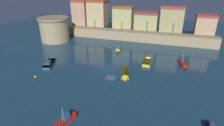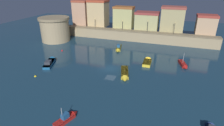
{
  "view_description": "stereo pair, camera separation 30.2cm",
  "coord_description": "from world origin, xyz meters",
  "px_view_note": "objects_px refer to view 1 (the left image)",
  "views": [
    {
      "loc": [
        12.72,
        -37.39,
        18.76
      ],
      "look_at": [
        0.0,
        1.29,
        0.89
      ],
      "focal_mm": 29.38,
      "sensor_mm": 36.0,
      "label": 1
    },
    {
      "loc": [
        13.01,
        -37.29,
        18.76
      ],
      "look_at": [
        0.0,
        1.29,
        0.89
      ],
      "focal_mm": 29.38,
      "sensor_mm": 36.0,
      "label": 2
    }
  ],
  "objects_px": {
    "quay_lamp_3": "(174,26)",
    "moored_boat_4": "(68,118)",
    "quay_lamp_2": "(147,24)",
    "moored_boat_6": "(183,65)",
    "mooring_buoy_1": "(62,51)",
    "moored_boat_0": "(50,62)",
    "moored_boat_5": "(147,61)",
    "quay_lamp_0": "(94,21)",
    "moored_boat_2": "(118,48)",
    "mooring_buoy_0": "(35,77)",
    "fortress_tower": "(54,29)",
    "moored_boat_3": "(125,74)",
    "quay_lamp_1": "(122,24)"
  },
  "relations": [
    {
      "from": "moored_boat_6",
      "to": "mooring_buoy_1",
      "type": "distance_m",
      "value": 34.3
    },
    {
      "from": "quay_lamp_0",
      "to": "moored_boat_3",
      "type": "xyz_separation_m",
      "value": [
        18.61,
        -26.96,
        -5.45
      ]
    },
    {
      "from": "moored_boat_2",
      "to": "fortress_tower",
      "type": "bearing_deg",
      "value": -106.8
    },
    {
      "from": "moored_boat_3",
      "to": "mooring_buoy_0",
      "type": "bearing_deg",
      "value": -86.56
    },
    {
      "from": "moored_boat_4",
      "to": "fortress_tower",
      "type": "bearing_deg",
      "value": 54.26
    },
    {
      "from": "quay_lamp_3",
      "to": "moored_boat_2",
      "type": "relative_size",
      "value": 0.58
    },
    {
      "from": "quay_lamp_0",
      "to": "moored_boat_6",
      "type": "height_order",
      "value": "quay_lamp_0"
    },
    {
      "from": "quay_lamp_0",
      "to": "moored_boat_2",
      "type": "distance_m",
      "value": 17.46
    },
    {
      "from": "moored_boat_0",
      "to": "mooring_buoy_0",
      "type": "xyz_separation_m",
      "value": [
        1.19,
        -7.11,
        -0.45
      ]
    },
    {
      "from": "moored_boat_6",
      "to": "mooring_buoy_0",
      "type": "xyz_separation_m",
      "value": [
        -30.7,
        -15.99,
        -0.4
      ]
    },
    {
      "from": "fortress_tower",
      "to": "moored_boat_5",
      "type": "bearing_deg",
      "value": -15.96
    },
    {
      "from": "quay_lamp_0",
      "to": "moored_boat_5",
      "type": "xyz_separation_m",
      "value": [
        22.28,
        -18.24,
        -5.42
      ]
    },
    {
      "from": "quay_lamp_3",
      "to": "moored_boat_4",
      "type": "height_order",
      "value": "quay_lamp_3"
    },
    {
      "from": "quay_lamp_3",
      "to": "moored_boat_3",
      "type": "bearing_deg",
      "value": -108.68
    },
    {
      "from": "fortress_tower",
      "to": "quay_lamp_2",
      "type": "distance_m",
      "value": 31.72
    },
    {
      "from": "moored_boat_3",
      "to": "moored_boat_4",
      "type": "distance_m",
      "value": 16.86
    },
    {
      "from": "moored_boat_3",
      "to": "moored_boat_5",
      "type": "xyz_separation_m",
      "value": [
        3.67,
        8.72,
        0.03
      ]
    },
    {
      "from": "fortress_tower",
      "to": "mooring_buoy_0",
      "type": "distance_m",
      "value": 27.64
    },
    {
      "from": "quay_lamp_3",
      "to": "moored_boat_3",
      "type": "xyz_separation_m",
      "value": [
        -9.11,
        -26.96,
        -5.62
      ]
    },
    {
      "from": "moored_boat_3",
      "to": "quay_lamp_1",
      "type": "bearing_deg",
      "value": -179.03
    },
    {
      "from": "quay_lamp_1",
      "to": "moored_boat_0",
      "type": "distance_m",
      "value": 29.18
    },
    {
      "from": "mooring_buoy_0",
      "to": "moored_boat_4",
      "type": "bearing_deg",
      "value": -34.95
    },
    {
      "from": "moored_boat_5",
      "to": "mooring_buoy_1",
      "type": "xyz_separation_m",
      "value": [
        -25.69,
        0.9,
        -0.41
      ]
    },
    {
      "from": "moored_boat_5",
      "to": "quay_lamp_1",
      "type": "bearing_deg",
      "value": 31.66
    },
    {
      "from": "mooring_buoy_0",
      "to": "fortress_tower",
      "type": "bearing_deg",
      "value": 114.82
    },
    {
      "from": "moored_boat_2",
      "to": "moored_boat_4",
      "type": "relative_size",
      "value": 1.47
    },
    {
      "from": "quay_lamp_1",
      "to": "moored_boat_0",
      "type": "height_order",
      "value": "quay_lamp_1"
    },
    {
      "from": "moored_boat_0",
      "to": "quay_lamp_3",
      "type": "bearing_deg",
      "value": -67.95
    },
    {
      "from": "moored_boat_0",
      "to": "moored_boat_2",
      "type": "relative_size",
      "value": 1.13
    },
    {
      "from": "moored_boat_3",
      "to": "moored_boat_6",
      "type": "relative_size",
      "value": 1.4
    },
    {
      "from": "quay_lamp_2",
      "to": "quay_lamp_3",
      "type": "height_order",
      "value": "quay_lamp_2"
    },
    {
      "from": "quay_lamp_0",
      "to": "moored_boat_3",
      "type": "distance_m",
      "value": 33.21
    },
    {
      "from": "quay_lamp_1",
      "to": "moored_boat_6",
      "type": "bearing_deg",
      "value": -40.44
    },
    {
      "from": "moored_boat_2",
      "to": "mooring_buoy_0",
      "type": "relative_size",
      "value": 12.6
    },
    {
      "from": "quay_lamp_2",
      "to": "moored_boat_6",
      "type": "relative_size",
      "value": 0.74
    },
    {
      "from": "fortress_tower",
      "to": "moored_boat_6",
      "type": "relative_size",
      "value": 2.02
    },
    {
      "from": "moored_boat_4",
      "to": "moored_boat_5",
      "type": "distance_m",
      "value": 26.27
    },
    {
      "from": "quay_lamp_1",
      "to": "moored_boat_3",
      "type": "bearing_deg",
      "value": -73.07
    },
    {
      "from": "moored_boat_4",
      "to": "mooring_buoy_1",
      "type": "bearing_deg",
      "value": 52.09
    },
    {
      "from": "quay_lamp_0",
      "to": "mooring_buoy_0",
      "type": "relative_size",
      "value": 6.71
    },
    {
      "from": "moored_boat_2",
      "to": "moored_boat_6",
      "type": "xyz_separation_m",
      "value": [
        18.48,
        -6.42,
        -0.07
      ]
    },
    {
      "from": "quay_lamp_2",
      "to": "quay_lamp_3",
      "type": "distance_m",
      "value": 8.55
    },
    {
      "from": "fortress_tower",
      "to": "moored_boat_5",
      "type": "xyz_separation_m",
      "value": [
        33.56,
        -9.6,
        -3.72
      ]
    },
    {
      "from": "quay_lamp_0",
      "to": "quay_lamp_3",
      "type": "bearing_deg",
      "value": 0.0
    },
    {
      "from": "quay_lamp_3",
      "to": "fortress_tower",
      "type": "bearing_deg",
      "value": -167.51
    },
    {
      "from": "quay_lamp_3",
      "to": "mooring_buoy_0",
      "type": "xyz_separation_m",
      "value": [
        -27.54,
        -33.45,
        -6.01
      ]
    },
    {
      "from": "moored_boat_6",
      "to": "mooring_buoy_1",
      "type": "bearing_deg",
      "value": -105.8
    },
    {
      "from": "fortress_tower",
      "to": "mooring_buoy_0",
      "type": "bearing_deg",
      "value": -65.18
    },
    {
      "from": "quay_lamp_2",
      "to": "fortress_tower",
      "type": "bearing_deg",
      "value": -164.16
    },
    {
      "from": "moored_boat_5",
      "to": "mooring_buoy_1",
      "type": "height_order",
      "value": "moored_boat_5"
    }
  ]
}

